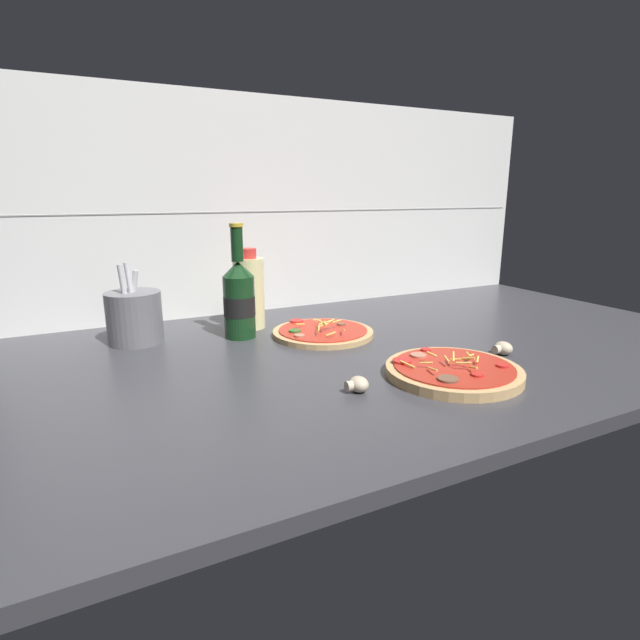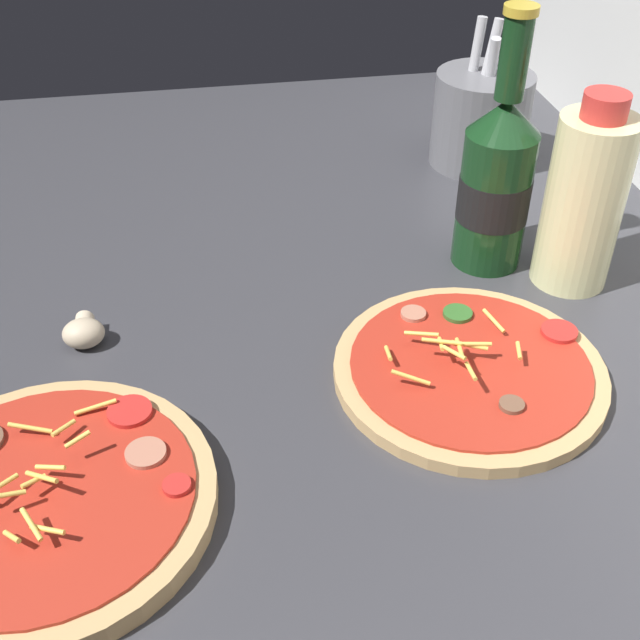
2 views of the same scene
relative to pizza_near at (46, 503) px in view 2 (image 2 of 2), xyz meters
The scene contains 7 objects.
counter_slab 21.03cm from the pizza_near, 90.31° to the left, with size 160.00×90.00×2.50cm.
pizza_near is the anchor object (origin of this frame).
pizza_far 35.85cm from the pizza_near, 104.58° to the left, with size 23.54×23.54×4.16cm.
beer_bottle 50.61cm from the pizza_near, 122.15° to the left, with size 7.22×7.22×26.03cm.
oil_bottle 54.55cm from the pizza_near, 113.80° to the left, with size 7.53×7.53×19.57cm.
mushroom_left 19.53cm from the pizza_near, behind, with size 3.98×3.79×2.65cm.
utensil_crock 69.10cm from the pizza_near, 134.96° to the left, with size 11.94×11.94×17.85cm.
Camera 2 is at (40.48, -8.08, 48.81)cm, focal length 45.00 mm.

